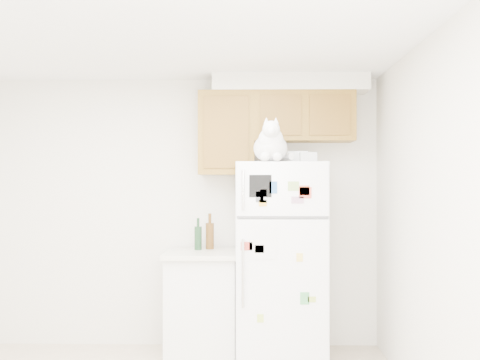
{
  "coord_description": "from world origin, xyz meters",
  "views": [
    {
      "loc": [
        0.72,
        -3.28,
        1.52
      ],
      "look_at": [
        0.63,
        1.55,
        1.55
      ],
      "focal_mm": 42.0,
      "sensor_mm": 36.0,
      "label": 1
    }
  ],
  "objects_px": {
    "refrigerator": "(280,260)",
    "storage_box_front": "(307,158)",
    "bottle_green": "(198,234)",
    "bottle_amber": "(210,231)",
    "cat": "(271,146)",
    "base_counter": "(202,303)",
    "storage_box_back": "(298,157)"
  },
  "relations": [
    {
      "from": "refrigerator",
      "to": "storage_box_front",
      "type": "xyz_separation_m",
      "value": [
        0.23,
        -0.01,
        0.89
      ]
    },
    {
      "from": "refrigerator",
      "to": "bottle_green",
      "type": "height_order",
      "value": "refrigerator"
    },
    {
      "from": "bottle_green",
      "to": "bottle_amber",
      "type": "relative_size",
      "value": 0.88
    },
    {
      "from": "cat",
      "to": "storage_box_front",
      "type": "height_order",
      "value": "cat"
    },
    {
      "from": "refrigerator",
      "to": "bottle_green",
      "type": "bearing_deg",
      "value": 166.59
    },
    {
      "from": "cat",
      "to": "storage_box_front",
      "type": "xyz_separation_m",
      "value": [
        0.32,
        0.24,
        -0.09
      ]
    },
    {
      "from": "refrigerator",
      "to": "storage_box_front",
      "type": "distance_m",
      "value": 0.92
    },
    {
      "from": "cat",
      "to": "bottle_green",
      "type": "distance_m",
      "value": 1.09
    },
    {
      "from": "cat",
      "to": "bottle_amber",
      "type": "bearing_deg",
      "value": 138.68
    },
    {
      "from": "cat",
      "to": "base_counter",
      "type": "bearing_deg",
      "value": 152.16
    },
    {
      "from": "bottle_green",
      "to": "bottle_amber",
      "type": "distance_m",
      "value": 0.12
    },
    {
      "from": "base_counter",
      "to": "bottle_amber",
      "type": "distance_m",
      "value": 0.64
    },
    {
      "from": "refrigerator",
      "to": "bottle_green",
      "type": "relative_size",
      "value": 5.91
    },
    {
      "from": "refrigerator",
      "to": "base_counter",
      "type": "xyz_separation_m",
      "value": [
        -0.69,
        0.07,
        -0.39
      ]
    },
    {
      "from": "bottle_amber",
      "to": "base_counter",
      "type": "bearing_deg",
      "value": -110.21
    },
    {
      "from": "storage_box_back",
      "to": "bottle_amber",
      "type": "height_order",
      "value": "storage_box_back"
    },
    {
      "from": "refrigerator",
      "to": "cat",
      "type": "xyz_separation_m",
      "value": [
        -0.09,
        -0.24,
        0.98
      ]
    },
    {
      "from": "cat",
      "to": "bottle_amber",
      "type": "distance_m",
      "value": 1.04
    },
    {
      "from": "bottle_amber",
      "to": "cat",
      "type": "bearing_deg",
      "value": -41.32
    },
    {
      "from": "bottle_green",
      "to": "storage_box_back",
      "type": "bearing_deg",
      "value": -9.3
    },
    {
      "from": "base_counter",
      "to": "cat",
      "type": "distance_m",
      "value": 1.53
    },
    {
      "from": "refrigerator",
      "to": "storage_box_back",
      "type": "xyz_separation_m",
      "value": [
        0.16,
        0.03,
        0.9
      ]
    },
    {
      "from": "storage_box_back",
      "to": "bottle_amber",
      "type": "xyz_separation_m",
      "value": [
        -0.79,
        0.2,
        -0.67
      ]
    },
    {
      "from": "refrigerator",
      "to": "storage_box_back",
      "type": "bearing_deg",
      "value": 10.16
    },
    {
      "from": "base_counter",
      "to": "cat",
      "type": "xyz_separation_m",
      "value": [
        0.6,
        -0.32,
        1.37
      ]
    },
    {
      "from": "base_counter",
      "to": "storage_box_front",
      "type": "bearing_deg",
      "value": -5.02
    },
    {
      "from": "storage_box_front",
      "to": "bottle_amber",
      "type": "distance_m",
      "value": 1.11
    },
    {
      "from": "base_counter",
      "to": "storage_box_back",
      "type": "xyz_separation_m",
      "value": [
        0.85,
        -0.05,
        1.29
      ]
    },
    {
      "from": "cat",
      "to": "storage_box_front",
      "type": "relative_size",
      "value": 3.4
    },
    {
      "from": "bottle_amber",
      "to": "storage_box_front",
      "type": "bearing_deg",
      "value": -15.56
    },
    {
      "from": "cat",
      "to": "bottle_amber",
      "type": "height_order",
      "value": "cat"
    },
    {
      "from": "storage_box_back",
      "to": "storage_box_front",
      "type": "bearing_deg",
      "value": -15.33
    }
  ]
}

